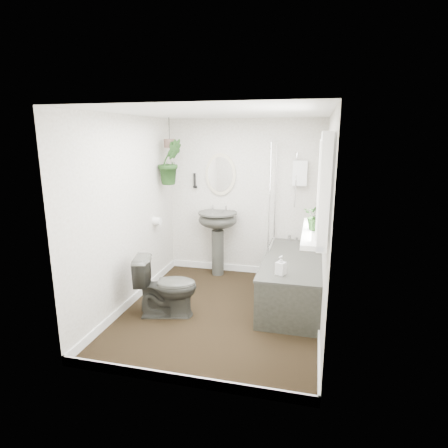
# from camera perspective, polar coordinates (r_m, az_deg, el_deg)

# --- Properties ---
(floor) EXTENTS (2.30, 2.80, 0.02)m
(floor) POSITION_cam_1_polar(r_m,az_deg,el_deg) (4.62, -0.46, -13.31)
(floor) COLOR black
(floor) RESTS_ON ground
(ceiling) EXTENTS (2.30, 2.80, 0.02)m
(ceiling) POSITION_cam_1_polar(r_m,az_deg,el_deg) (4.13, -0.52, 16.75)
(ceiling) COLOR white
(ceiling) RESTS_ON ground
(wall_back) EXTENTS (2.30, 0.02, 2.30)m
(wall_back) POSITION_cam_1_polar(r_m,az_deg,el_deg) (5.58, 3.09, 3.94)
(wall_back) COLOR white
(wall_back) RESTS_ON ground
(wall_front) EXTENTS (2.30, 0.02, 2.30)m
(wall_front) POSITION_cam_1_polar(r_m,az_deg,el_deg) (2.93, -7.32, -5.02)
(wall_front) COLOR white
(wall_front) RESTS_ON ground
(wall_left) EXTENTS (0.02, 2.80, 2.30)m
(wall_left) POSITION_cam_1_polar(r_m,az_deg,el_deg) (4.65, -14.49, 1.58)
(wall_left) COLOR white
(wall_left) RESTS_ON ground
(wall_right) EXTENTS (0.02, 2.80, 2.30)m
(wall_right) POSITION_cam_1_polar(r_m,az_deg,el_deg) (4.11, 15.40, -0.02)
(wall_right) COLOR white
(wall_right) RESTS_ON ground
(skirting) EXTENTS (2.30, 2.80, 0.10)m
(skirting) POSITION_cam_1_polar(r_m,az_deg,el_deg) (4.60, -0.46, -12.64)
(skirting) COLOR white
(skirting) RESTS_ON floor
(bathtub) EXTENTS (0.72, 1.72, 0.58)m
(bathtub) POSITION_cam_1_polar(r_m,az_deg,el_deg) (4.85, 10.34, -8.35)
(bathtub) COLOR #353530
(bathtub) RESTS_ON floor
(bath_screen) EXTENTS (0.04, 0.72, 1.40)m
(bath_screen) POSITION_cam_1_polar(r_m,az_deg,el_deg) (5.08, 7.45, 4.38)
(bath_screen) COLOR silver
(bath_screen) RESTS_ON bathtub
(shower_box) EXTENTS (0.20, 0.10, 0.35)m
(shower_box) POSITION_cam_1_polar(r_m,az_deg,el_deg) (5.37, 11.50, 7.62)
(shower_box) COLOR white
(shower_box) RESTS_ON wall_back
(oval_mirror) EXTENTS (0.46, 0.03, 0.62)m
(oval_mirror) POSITION_cam_1_polar(r_m,az_deg,el_deg) (5.57, -0.54, 7.57)
(oval_mirror) COLOR beige
(oval_mirror) RESTS_ON wall_back
(wall_sconce) EXTENTS (0.04, 0.04, 0.22)m
(wall_sconce) POSITION_cam_1_polar(r_m,az_deg,el_deg) (5.68, -4.50, 6.64)
(wall_sconce) COLOR black
(wall_sconce) RESTS_ON wall_back
(toilet_roll_holder) EXTENTS (0.11, 0.11, 0.11)m
(toilet_roll_holder) POSITION_cam_1_polar(r_m,az_deg,el_deg) (5.29, -10.21, 0.44)
(toilet_roll_holder) COLOR white
(toilet_roll_holder) RESTS_ON wall_left
(window_recess) EXTENTS (0.08, 1.00, 0.90)m
(window_recess) POSITION_cam_1_polar(r_m,az_deg,el_deg) (3.33, 14.98, 5.69)
(window_recess) COLOR white
(window_recess) RESTS_ON wall_right
(window_sill) EXTENTS (0.18, 1.00, 0.04)m
(window_sill) POSITION_cam_1_polar(r_m,az_deg,el_deg) (3.41, 13.38, -1.26)
(window_sill) COLOR white
(window_sill) RESTS_ON wall_right
(window_blinds) EXTENTS (0.01, 0.86, 0.76)m
(window_blinds) POSITION_cam_1_polar(r_m,az_deg,el_deg) (3.33, 14.20, 5.73)
(window_blinds) COLOR white
(window_blinds) RESTS_ON wall_right
(toilet) EXTENTS (0.78, 0.56, 0.72)m
(toilet) POSITION_cam_1_polar(r_m,az_deg,el_deg) (4.46, -8.78, -9.34)
(toilet) COLOR #353530
(toilet) RESTS_ON floor
(pedestal_sink) EXTENTS (0.60, 0.52, 0.97)m
(pedestal_sink) POSITION_cam_1_polar(r_m,az_deg,el_deg) (5.60, -0.96, -2.97)
(pedestal_sink) COLOR #353530
(pedestal_sink) RESTS_ON floor
(sill_plant) EXTENTS (0.23, 0.20, 0.26)m
(sill_plant) POSITION_cam_1_polar(r_m,az_deg,el_deg) (3.39, 14.02, 1.20)
(sill_plant) COLOR black
(sill_plant) RESTS_ON window_sill
(hanging_plant) EXTENTS (0.44, 0.44, 0.63)m
(hanging_plant) POSITION_cam_1_polar(r_m,az_deg,el_deg) (5.35, -8.19, 9.35)
(hanging_plant) COLOR black
(hanging_plant) RESTS_ON ceiling
(soap_bottle) EXTENTS (0.13, 0.13, 0.21)m
(soap_bottle) POSITION_cam_1_polar(r_m,az_deg,el_deg) (4.15, 8.66, -6.24)
(soap_bottle) COLOR black
(soap_bottle) RESTS_ON bathtub
(hanging_pot) EXTENTS (0.16, 0.16, 0.12)m
(hanging_pot) POSITION_cam_1_polar(r_m,az_deg,el_deg) (5.34, -8.28, 12.08)
(hanging_pot) COLOR #503A32
(hanging_pot) RESTS_ON ceiling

